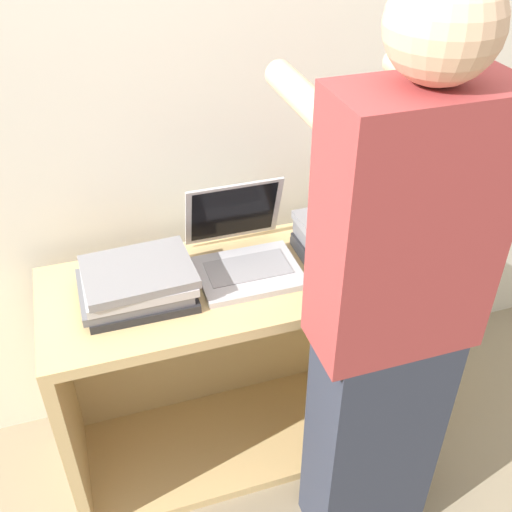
% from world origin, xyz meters
% --- Properties ---
extents(ground_plane, '(12.00, 12.00, 0.00)m').
position_xyz_m(ground_plane, '(0.00, 0.00, 0.00)').
color(ground_plane, gray).
extents(wall_back, '(8.00, 0.05, 2.40)m').
position_xyz_m(wall_back, '(0.00, 0.58, 1.20)').
color(wall_back, silver).
rests_on(wall_back, ground_plane).
extents(cart, '(1.25, 0.47, 0.75)m').
position_xyz_m(cart, '(0.00, 0.30, 0.38)').
color(cart, tan).
rests_on(cart, ground_plane).
extents(laptop_open, '(0.30, 0.32, 0.25)m').
position_xyz_m(laptop_open, '(0.00, 0.29, 0.81)').
color(laptop_open, '#B7B7BC').
rests_on(laptop_open, cart).
extents(laptop_stack_left, '(0.33, 0.25, 0.10)m').
position_xyz_m(laptop_stack_left, '(-0.33, 0.23, 0.81)').
color(laptop_stack_left, '#232326').
rests_on(laptop_stack_left, cart).
extents(laptop_stack_right, '(0.32, 0.26, 0.13)m').
position_xyz_m(laptop_stack_right, '(0.33, 0.23, 0.82)').
color(laptop_stack_right, '#232326').
rests_on(laptop_stack_right, cart).
extents(person, '(0.40, 0.53, 1.68)m').
position_xyz_m(person, '(0.24, -0.18, 0.85)').
color(person, '#2D3342').
rests_on(person, ground_plane).
extents(inventory_tag, '(0.06, 0.02, 0.01)m').
position_xyz_m(inventory_tag, '(0.33, 0.18, 0.89)').
color(inventory_tag, red).
rests_on(inventory_tag, laptop_stack_right).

